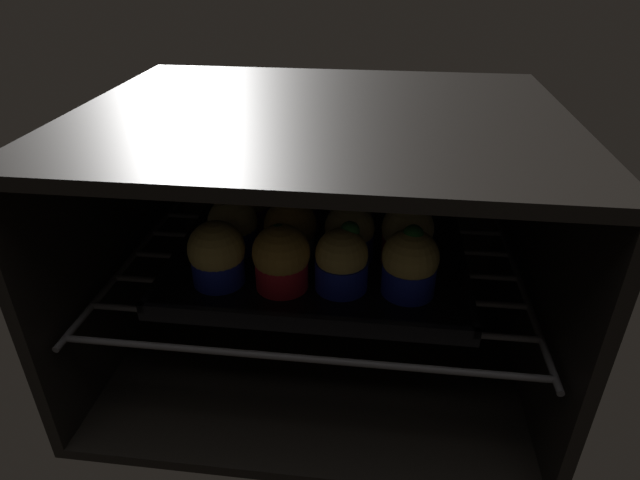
# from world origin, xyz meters

# --- Properties ---
(oven_cavity) EXTENTS (0.59, 0.47, 0.37)m
(oven_cavity) POSITION_xyz_m (0.00, 0.26, 0.17)
(oven_cavity) COLOR black
(oven_cavity) RESTS_ON ground
(oven_rack) EXTENTS (0.55, 0.42, 0.01)m
(oven_rack) POSITION_xyz_m (0.00, 0.22, 0.14)
(oven_rack) COLOR #4C494C
(oven_rack) RESTS_ON oven_cavity
(baking_tray) EXTENTS (0.39, 0.32, 0.02)m
(baking_tray) POSITION_xyz_m (0.00, 0.22, 0.15)
(baking_tray) COLOR black
(baking_tray) RESTS_ON oven_rack
(muffin_row0_col0) EXTENTS (0.07, 0.07, 0.08)m
(muffin_row0_col0) POSITION_xyz_m (-0.12, 0.14, 0.19)
(muffin_row0_col0) COLOR #1928B7
(muffin_row0_col0) RESTS_ON baking_tray
(muffin_row0_col1) EXTENTS (0.07, 0.07, 0.08)m
(muffin_row0_col1) POSITION_xyz_m (-0.04, 0.14, 0.19)
(muffin_row0_col1) COLOR red
(muffin_row0_col1) RESTS_ON baking_tray
(muffin_row0_col2) EXTENTS (0.07, 0.07, 0.09)m
(muffin_row0_col2) POSITION_xyz_m (0.04, 0.15, 0.19)
(muffin_row0_col2) COLOR #1928B7
(muffin_row0_col2) RESTS_ON baking_tray
(muffin_row0_col3) EXTENTS (0.07, 0.07, 0.09)m
(muffin_row0_col3) POSITION_xyz_m (0.12, 0.15, 0.19)
(muffin_row0_col3) COLOR #1928B7
(muffin_row0_col3) RESTS_ON baking_tray
(muffin_row1_col0) EXTENTS (0.07, 0.07, 0.08)m
(muffin_row1_col0) POSITION_xyz_m (-0.12, 0.23, 0.19)
(muffin_row1_col0) COLOR #1928B7
(muffin_row1_col0) RESTS_ON baking_tray
(muffin_row1_col1) EXTENTS (0.07, 0.07, 0.08)m
(muffin_row1_col1) POSITION_xyz_m (-0.04, 0.22, 0.19)
(muffin_row1_col1) COLOR silver
(muffin_row1_col1) RESTS_ON baking_tray
(muffin_row1_col2) EXTENTS (0.07, 0.07, 0.08)m
(muffin_row1_col2) POSITION_xyz_m (0.04, 0.22, 0.19)
(muffin_row1_col2) COLOR #1928B7
(muffin_row1_col2) RESTS_ON baking_tray
(muffin_row1_col3) EXTENTS (0.07, 0.07, 0.09)m
(muffin_row1_col3) POSITION_xyz_m (0.12, 0.22, 0.19)
(muffin_row1_col3) COLOR red
(muffin_row1_col3) RESTS_ON baking_tray
(muffin_row2_col0) EXTENTS (0.07, 0.07, 0.08)m
(muffin_row2_col0) POSITION_xyz_m (-0.12, 0.30, 0.19)
(muffin_row2_col0) COLOR #7A238C
(muffin_row2_col0) RESTS_ON baking_tray
(muffin_row2_col1) EXTENTS (0.07, 0.07, 0.08)m
(muffin_row2_col1) POSITION_xyz_m (-0.04, 0.30, 0.19)
(muffin_row2_col1) COLOR #7A238C
(muffin_row2_col1) RESTS_ON baking_tray
(muffin_row2_col2) EXTENTS (0.07, 0.07, 0.09)m
(muffin_row2_col2) POSITION_xyz_m (0.04, 0.30, 0.19)
(muffin_row2_col2) COLOR #7A238C
(muffin_row2_col2) RESTS_ON baking_tray
(muffin_row2_col3) EXTENTS (0.07, 0.07, 0.08)m
(muffin_row2_col3) POSITION_xyz_m (0.12, 0.30, 0.19)
(muffin_row2_col3) COLOR silver
(muffin_row2_col3) RESTS_ON baking_tray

